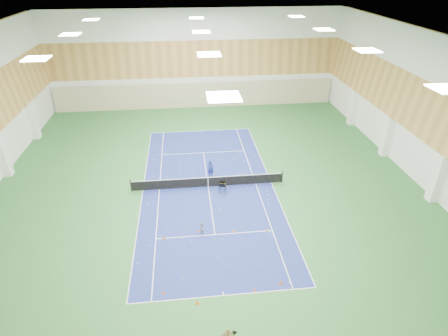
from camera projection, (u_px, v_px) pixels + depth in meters
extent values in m
plane|color=#2B662E|center=(208.00, 187.00, 31.84)|extent=(40.00, 40.00, 0.00)
cube|color=navy|center=(208.00, 187.00, 31.84)|extent=(10.97, 23.77, 0.01)
cube|color=#C6B793|center=(197.00, 95.00, 48.18)|extent=(35.40, 0.16, 3.20)
imported|color=navy|center=(210.00, 168.00, 32.99)|extent=(0.70, 0.60, 1.62)
imported|color=#97979F|center=(203.00, 228.00, 26.14)|extent=(0.61, 0.58, 1.00)
cone|color=#E15A0B|center=(164.00, 237.00, 25.85)|extent=(0.21, 0.21, 0.24)
cone|color=orange|center=(198.00, 231.00, 26.53)|extent=(0.17, 0.17, 0.19)
cone|color=#F35D0C|center=(235.00, 230.00, 26.57)|extent=(0.19, 0.19, 0.21)
cone|color=orange|center=(267.00, 229.00, 26.66)|extent=(0.17, 0.17, 0.19)
cone|color=orange|center=(163.00, 292.00, 21.62)|extent=(0.19, 0.19, 0.21)
cone|color=orange|center=(197.00, 302.00, 20.98)|extent=(0.23, 0.23, 0.25)
cone|color=#F4560C|center=(255.00, 290.00, 21.81)|extent=(0.17, 0.17, 0.19)
cone|color=#DC500B|center=(281.00, 282.00, 22.26)|extent=(0.22, 0.22, 0.25)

